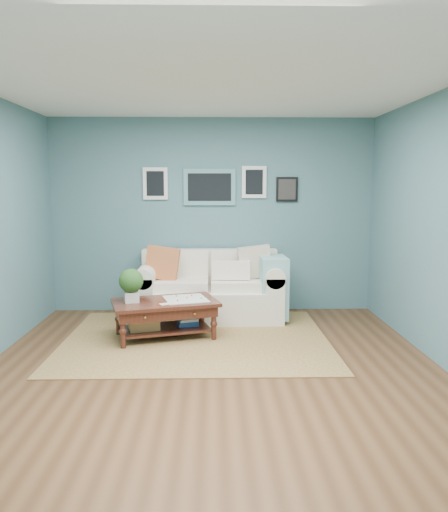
{
  "coord_description": "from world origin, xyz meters",
  "views": [
    {
      "loc": [
        0.01,
        -4.52,
        1.77
      ],
      "look_at": [
        0.13,
        1.0,
        0.99
      ],
      "focal_mm": 35.0,
      "sensor_mm": 36.0,
      "label": 1
    }
  ],
  "objects": [
    {
      "name": "room_shell",
      "position": [
        0.0,
        0.06,
        1.36
      ],
      "size": [
        5.0,
        5.02,
        2.7
      ],
      "color": "brown",
      "rests_on": "ground"
    },
    {
      "name": "area_rug",
      "position": [
        -0.19,
        1.09,
        0.01
      ],
      "size": [
        3.02,
        2.42,
        0.01
      ],
      "primitive_type": "cube",
      "color": "brown",
      "rests_on": "ground"
    },
    {
      "name": "loveseat",
      "position": [
        0.05,
        2.03,
        0.41
      ],
      "size": [
        1.95,
        0.89,
        1.0
      ],
      "color": "white",
      "rests_on": "ground"
    },
    {
      "name": "coffee_table",
      "position": [
        -0.62,
        1.15,
        0.37
      ],
      "size": [
        1.33,
        0.99,
        0.83
      ],
      "rotation": [
        0.0,
        0.0,
        0.28
      ],
      "color": "#33130D",
      "rests_on": "ground"
    }
  ]
}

